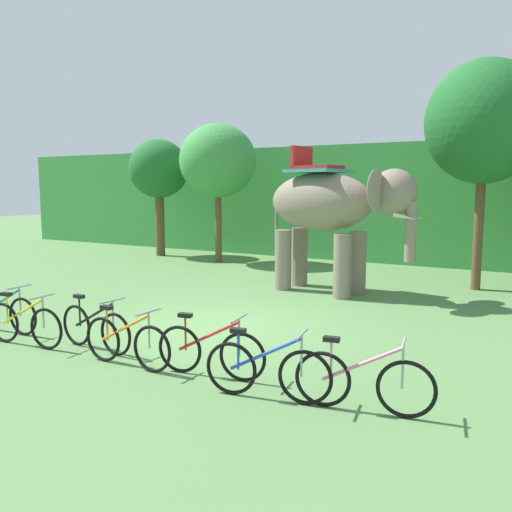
# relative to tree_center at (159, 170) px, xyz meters

# --- Properties ---
(ground_plane) EXTENTS (80.00, 80.00, 0.00)m
(ground_plane) POSITION_rel_tree_center_xyz_m (8.10, -7.88, -3.39)
(ground_plane) COLOR #567F47
(foliage_hedge) EXTENTS (36.00, 6.00, 4.27)m
(foliage_hedge) POSITION_rel_tree_center_xyz_m (8.10, 5.17, -1.26)
(foliage_hedge) COLOR #3D8E42
(foliage_hedge) RESTS_ON ground
(tree_center) EXTENTS (2.33, 2.33, 4.59)m
(tree_center) POSITION_rel_tree_center_xyz_m (0.00, 0.00, 0.00)
(tree_center) COLOR brown
(tree_center) RESTS_ON ground
(tree_far_right) EXTENTS (2.75, 2.75, 4.98)m
(tree_far_right) POSITION_rel_tree_center_xyz_m (3.05, -0.38, 0.26)
(tree_far_right) COLOR brown
(tree_far_right) RESTS_ON ground
(tree_center_right) EXTENTS (2.99, 2.99, 5.98)m
(tree_center_right) POSITION_rel_tree_center_xyz_m (11.95, -1.33, 0.98)
(tree_center_right) COLOR brown
(tree_center_right) RESTS_ON ground
(elephant) EXTENTS (4.24, 2.27, 3.78)m
(elephant) POSITION_rel_tree_center_xyz_m (8.74, -3.70, -1.19)
(elephant) COLOR gray
(elephant) RESTS_ON ground
(bike_teal) EXTENTS (1.71, 0.52, 0.92)m
(bike_teal) POSITION_rel_tree_center_xyz_m (4.79, -10.24, -3.01)
(bike_teal) COLOR black
(bike_teal) RESTS_ON ground
(bike_yellow) EXTENTS (1.71, 0.52, 0.92)m
(bike_yellow) POSITION_rel_tree_center_xyz_m (5.88, -10.61, -3.01)
(bike_yellow) COLOR black
(bike_yellow) RESTS_ON ground
(bike_black) EXTENTS (1.71, 0.52, 0.92)m
(bike_black) POSITION_rel_tree_center_xyz_m (7.14, -10.19, -3.01)
(bike_black) COLOR black
(bike_black) RESTS_ON ground
(bike_orange) EXTENTS (1.71, 0.52, 0.92)m
(bike_orange) POSITION_rel_tree_center_xyz_m (8.17, -10.53, -3.01)
(bike_orange) COLOR black
(bike_orange) RESTS_ON ground
(bike_red) EXTENTS (1.70, 0.52, 0.92)m
(bike_red) POSITION_rel_tree_center_xyz_m (9.52, -10.27, -3.01)
(bike_red) COLOR black
(bike_red) RESTS_ON ground
(bike_blue) EXTENTS (1.69, 0.52, 0.92)m
(bike_blue) POSITION_rel_tree_center_xyz_m (10.62, -10.57, -3.01)
(bike_blue) COLOR black
(bike_blue) RESTS_ON ground
(bike_pink) EXTENTS (1.69, 0.52, 0.92)m
(bike_pink) POSITION_rel_tree_center_xyz_m (11.81, -10.34, -3.01)
(bike_pink) COLOR black
(bike_pink) RESTS_ON ground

